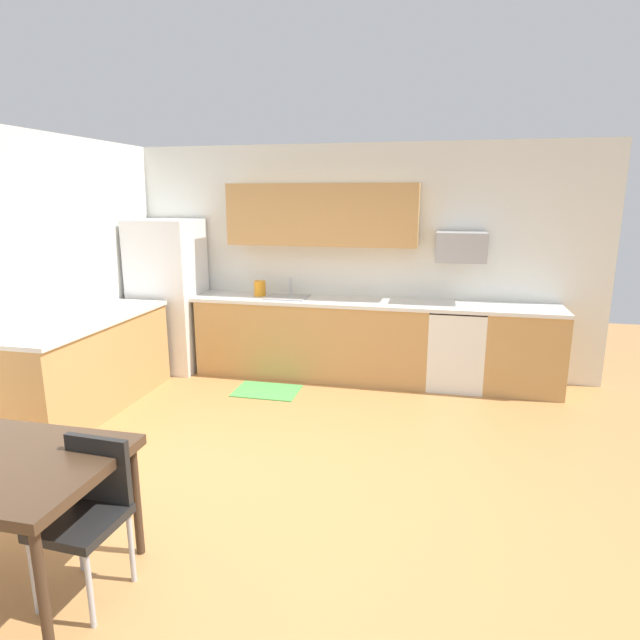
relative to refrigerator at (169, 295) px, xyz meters
The scene contains 16 objects.
ground_plane 3.24m from the refrigerator, 45.52° to the right, with size 12.00×12.00×0.00m, color #B77F47.
wall_back 2.26m from the refrigerator, 11.16° to the left, with size 5.80×0.10×2.70m, color silver.
cabinet_run_back 1.85m from the refrigerator, ahead, with size 2.72×0.60×0.90m, color tan.
cabinet_run_back_right 4.19m from the refrigerator, ahead, with size 0.83×0.60×0.90m, color tan.
cabinet_run_left 1.50m from the refrigerator, 94.83° to the right, with size 0.60×2.00×0.90m, color tan.
countertop_back 2.18m from the refrigerator, ahead, with size 4.80×0.64×0.04m, color silver.
countertop_left 1.43m from the refrigerator, 94.83° to the right, with size 0.64×2.00×0.04m, color silver.
upper_cabinets_back 2.13m from the refrigerator, ahead, with size 2.20×0.34×0.70m, color tan.
refrigerator is the anchor object (origin of this frame).
oven_range 3.48m from the refrigerator, ahead, with size 0.60×0.60×0.91m.
microwave 3.51m from the refrigerator, ahead, with size 0.54×0.36×0.32m, color #9EA0A5.
sink_basin 1.49m from the refrigerator, ahead, with size 0.48×0.40×0.14m, color #A5A8AD.
sink_faucet 1.51m from the refrigerator, ahead, with size 0.02×0.02×0.24m, color #B2B5BA.
chair_near_table 3.96m from the refrigerator, 68.28° to the right, with size 0.42×0.42×0.85m.
floor_mat 1.79m from the refrigerator, 21.74° to the right, with size 0.70×0.50×0.01m, color #4CA54C.
kettle 1.15m from the refrigerator, ahead, with size 0.14×0.14×0.20m, color orange.
Camera 1 is at (1.04, -3.64, 2.12)m, focal length 29.85 mm.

